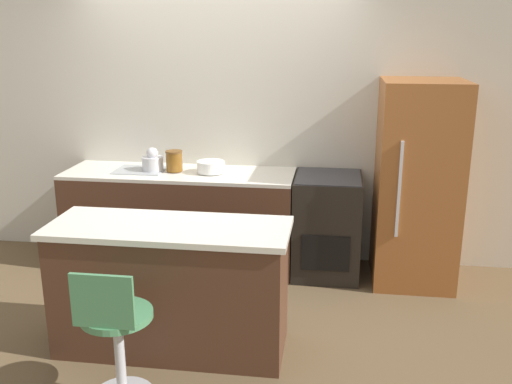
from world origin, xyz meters
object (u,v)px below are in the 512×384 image
object	(u,v)px
refrigerator	(417,184)
stool_chair	(116,338)
kettle	(153,161)
oven_range	(327,225)
mixing_bowl	(211,167)

from	to	relation	value
refrigerator	stool_chair	bearing A→B (deg)	-133.23
refrigerator	kettle	world-z (taller)	refrigerator
oven_range	refrigerator	distance (m)	0.85
stool_chair	kettle	world-z (taller)	kettle
oven_range	stool_chair	xyz separation A→B (m)	(-1.15, -2.04, -0.03)
refrigerator	kettle	distance (m)	2.31
stool_chair	refrigerator	bearing A→B (deg)	46.77
oven_range	mixing_bowl	size ratio (longest dim) A/B	3.66
kettle	mixing_bowl	world-z (taller)	kettle
kettle	mixing_bowl	size ratio (longest dim) A/B	0.85
oven_range	refrigerator	world-z (taller)	refrigerator
stool_chair	kettle	bearing A→B (deg)	101.54
stool_chair	mixing_bowl	world-z (taller)	mixing_bowl
oven_range	kettle	bearing A→B (deg)	-179.92
mixing_bowl	refrigerator	bearing A→B (deg)	-0.89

